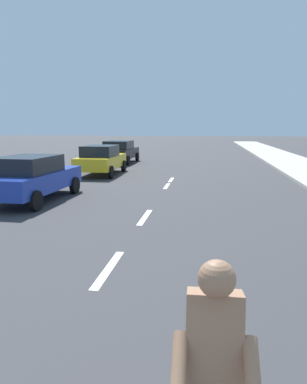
% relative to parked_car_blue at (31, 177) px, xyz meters
% --- Properties ---
extents(ground_plane, '(160.00, 160.00, 0.00)m').
position_rel_parked_car_blue_xyz_m(ground_plane, '(4.31, 7.22, -0.84)').
color(ground_plane, '#38383A').
extents(lane_stripe_2, '(0.16, 1.80, 0.01)m').
position_rel_parked_car_blue_xyz_m(lane_stripe_2, '(4.31, -5.56, -0.84)').
color(lane_stripe_2, white).
rests_on(lane_stripe_2, ground).
extents(lane_stripe_3, '(0.16, 1.80, 0.01)m').
position_rel_parked_car_blue_xyz_m(lane_stripe_3, '(4.31, -1.72, -0.84)').
color(lane_stripe_3, white).
rests_on(lane_stripe_3, ground).
extents(lane_stripe_4, '(0.16, 1.80, 0.01)m').
position_rel_parked_car_blue_xyz_m(lane_stripe_4, '(4.31, 3.93, -0.84)').
color(lane_stripe_4, white).
rests_on(lane_stripe_4, ground).
extents(lane_stripe_5, '(0.16, 1.80, 0.01)m').
position_rel_parked_car_blue_xyz_m(lane_stripe_5, '(4.31, 5.50, -0.84)').
color(lane_stripe_5, white).
rests_on(lane_stripe_5, ground).
extents(parked_car_blue, '(2.17, 4.48, 1.57)m').
position_rel_parked_car_blue_xyz_m(parked_car_blue, '(0.00, 0.00, 0.00)').
color(parked_car_blue, '#1E389E').
rests_on(parked_car_blue, ground).
extents(parked_car_yellow, '(1.99, 4.25, 1.57)m').
position_rel_parked_car_blue_xyz_m(parked_car_yellow, '(0.39, 7.04, -0.00)').
color(parked_car_yellow, gold).
rests_on(parked_car_yellow, ground).
extents(parked_car_black, '(2.10, 4.53, 1.57)m').
position_rel_parked_car_blue_xyz_m(parked_car_black, '(-0.15, 13.26, 0.00)').
color(parked_car_black, black).
rests_on(parked_car_black, ground).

